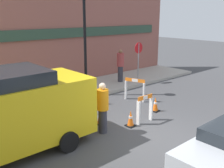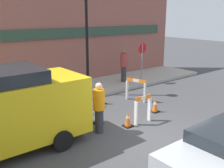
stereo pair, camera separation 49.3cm
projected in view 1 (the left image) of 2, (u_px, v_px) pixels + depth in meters
The scene contains 14 objects.
ground_plane at pixel (156, 139), 8.10m from camera, with size 60.00×60.00×0.00m, color #424244.
sidewalk_slab at pixel (59, 94), 12.39m from camera, with size 18.00×2.83×0.15m.
storefront_facade at pixel (41, 35), 12.78m from camera, with size 18.00×0.22×5.50m.
streetlamp_post at pixel (85, 24), 11.71m from camera, with size 0.44×0.44×4.89m.
stop_sign at pixel (138, 55), 14.35m from camera, with size 0.60×0.06×2.12m.
barricade_0 at pixel (84, 98), 10.40m from camera, with size 0.81×0.78×0.97m.
barricade_1 at pixel (145, 108), 9.27m from camera, with size 0.71×0.15×1.00m.
barricade_2 at pixel (135, 88), 11.62m from camera, with size 0.44×0.93×1.01m.
traffic_cone_0 at pixel (131, 119), 8.99m from camera, with size 0.30×0.30×0.57m.
traffic_cone_1 at pixel (102, 97), 11.19m from camera, with size 0.30×0.30×0.67m.
traffic_cone_2 at pixel (100, 117), 9.17m from camera, with size 0.30×0.30×0.57m.
traffic_cone_3 at pixel (155, 104), 10.39m from camera, with size 0.30×0.30×0.60m.
person_worker at pixel (103, 107), 8.35m from camera, with size 0.53×0.53×1.68m.
person_pedestrian at pixel (120, 65), 14.23m from camera, with size 0.49×0.49×1.77m.
Camera 1 is at (-5.89, -4.67, 3.75)m, focal length 42.00 mm.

